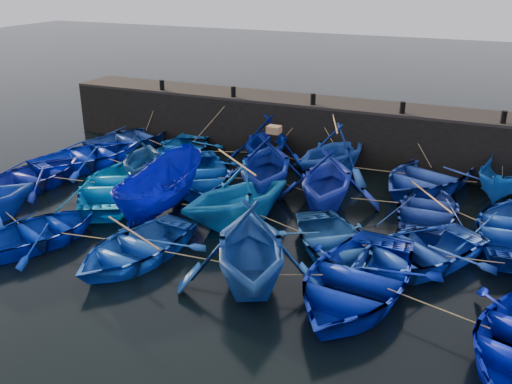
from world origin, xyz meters
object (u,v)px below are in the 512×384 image
at_px(boat_8, 199,174).
at_px(wooden_crate, 274,130).
at_px(boat_13, 34,175).
at_px(boat_0, 132,138).

relative_size(boat_8, wooden_crate, 10.92).
relative_size(boat_13, wooden_crate, 9.52).
xyz_separation_m(boat_0, boat_13, (-0.51, -6.13, -0.01)).
bearing_deg(wooden_crate, boat_13, -162.10).
bearing_deg(wooden_crate, boat_8, -172.89).
bearing_deg(boat_8, boat_0, 115.07).
distance_m(boat_0, wooden_crate, 9.63).
bearing_deg(boat_13, boat_8, -150.26).
relative_size(boat_0, wooden_crate, 9.64).
height_order(boat_8, boat_13, boat_8).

